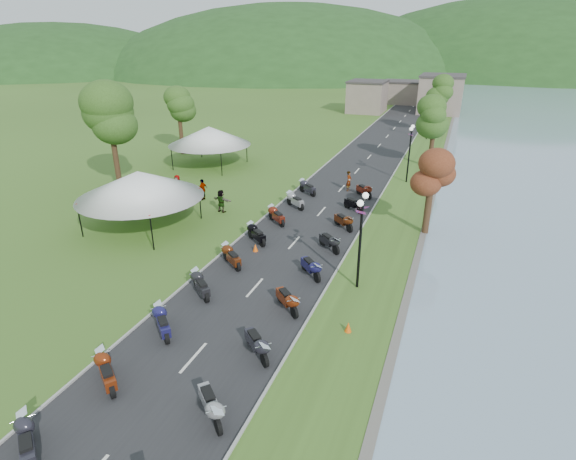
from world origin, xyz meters
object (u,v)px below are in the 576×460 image
(pedestrian_a, at_px, (184,210))
(pedestrian_b, at_px, (176,211))
(vendor_tent_main, at_px, (141,200))
(pedestrian_c, at_px, (125,220))

(pedestrian_a, xyz_separation_m, pedestrian_b, (-0.50, -0.38, 0.00))
(vendor_tent_main, height_order, pedestrian_b, vendor_tent_main)
(pedestrian_b, bearing_deg, vendor_tent_main, 69.50)
(pedestrian_a, bearing_deg, vendor_tent_main, -156.96)
(pedestrian_b, relative_size, pedestrian_c, 0.99)
(vendor_tent_main, distance_m, pedestrian_b, 3.99)
(vendor_tent_main, distance_m, pedestrian_a, 4.37)
(vendor_tent_main, height_order, pedestrian_a, vendor_tent_main)
(pedestrian_b, height_order, pedestrian_c, pedestrian_c)
(vendor_tent_main, bearing_deg, pedestrian_b, 87.23)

